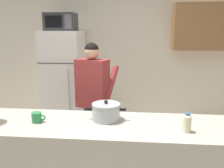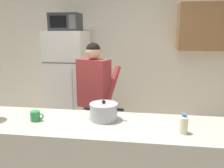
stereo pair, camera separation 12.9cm
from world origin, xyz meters
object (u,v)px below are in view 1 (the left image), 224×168
(microwave, at_px, (61,22))
(coffee_mug, at_px, (37,117))
(cooking_pot, at_px, (106,112))
(person_near_pot, at_px, (93,91))
(refrigerator, at_px, (64,83))
(bottle_near_edge, at_px, (187,123))

(microwave, xyz_separation_m, coffee_mug, (0.30, -1.85, -0.92))
(cooking_pot, xyz_separation_m, coffee_mug, (-0.63, -0.12, -0.03))
(person_near_pot, relative_size, coffee_mug, 12.29)
(refrigerator, relative_size, cooking_pot, 4.58)
(bottle_near_edge, bearing_deg, cooking_pot, 163.25)
(microwave, distance_m, person_near_pot, 1.45)
(microwave, distance_m, bottle_near_edge, 2.69)
(cooking_pot, bearing_deg, bottle_near_edge, -16.75)
(refrigerator, xyz_separation_m, cooking_pot, (0.93, -1.75, 0.13))
(microwave, distance_m, cooking_pot, 2.16)
(refrigerator, distance_m, microwave, 1.01)
(person_near_pot, bearing_deg, microwave, 125.61)
(microwave, height_order, bottle_near_edge, microwave)
(refrigerator, relative_size, microwave, 3.64)
(refrigerator, xyz_separation_m, microwave, (0.00, -0.02, 1.01))
(microwave, bearing_deg, cooking_pot, -61.68)
(refrigerator, bearing_deg, coffee_mug, -80.86)
(coffee_mug, bearing_deg, person_near_pot, 68.48)
(cooking_pot, bearing_deg, coffee_mug, -169.30)
(cooking_pot, height_order, bottle_near_edge, cooking_pot)
(coffee_mug, distance_m, bottle_near_edge, 1.34)
(person_near_pot, bearing_deg, cooking_pot, -71.53)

